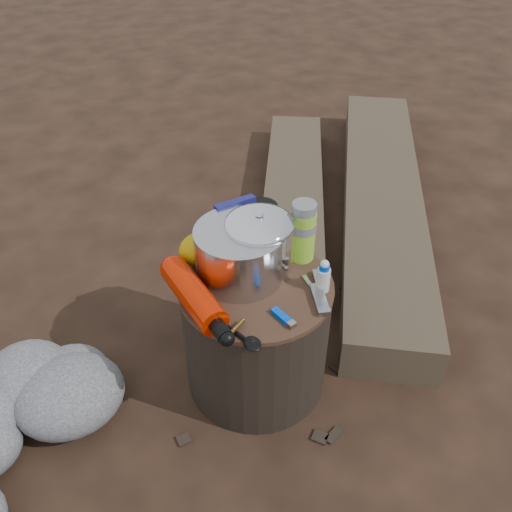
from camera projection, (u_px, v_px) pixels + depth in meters
name	position (u px, v px, depth m)	size (l,w,h in m)	color
ground	(256.00, 376.00, 1.71)	(60.00, 60.00, 0.00)	black
stump	(256.00, 334.00, 1.59)	(0.41, 0.41, 0.38)	black
rock_ring	(46.00, 501.00, 1.29)	(0.47, 1.02, 0.20)	slate
log_main	(381.00, 200.00, 2.34)	(0.31, 1.82, 0.15)	#443729
log_small	(293.00, 195.00, 2.41)	(0.25, 1.35, 0.11)	#443729
foil_windscreen	(240.00, 253.00, 1.46)	(0.24, 0.24, 0.15)	#BCBCC2
camping_pot	(259.00, 243.00, 1.46)	(0.18, 0.18, 0.18)	white
fuel_bottle	(194.00, 295.00, 1.38)	(0.08, 0.31, 0.08)	red
thermos	(303.00, 231.00, 1.50)	(0.07, 0.07, 0.18)	#8ACB2C
travel_mug	(261.00, 226.00, 1.56)	(0.09, 0.09, 0.13)	black
stuff_sack	(203.00, 249.00, 1.51)	(0.13, 0.11, 0.09)	#C29506
food_pouch	(237.00, 225.00, 1.55)	(0.12, 0.03, 0.15)	navy
lighter	(281.00, 316.00, 1.37)	(0.02, 0.08, 0.01)	#0040D2
multitool	(320.00, 299.00, 1.41)	(0.03, 0.11, 0.02)	#A3A3A7
pot_grabber	(316.00, 292.00, 1.43)	(0.04, 0.15, 0.01)	#A3A3A7
spork	(229.00, 328.00, 1.34)	(0.03, 0.16, 0.01)	black
squeeze_bottle	(323.00, 277.00, 1.43)	(0.04, 0.04, 0.09)	silver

